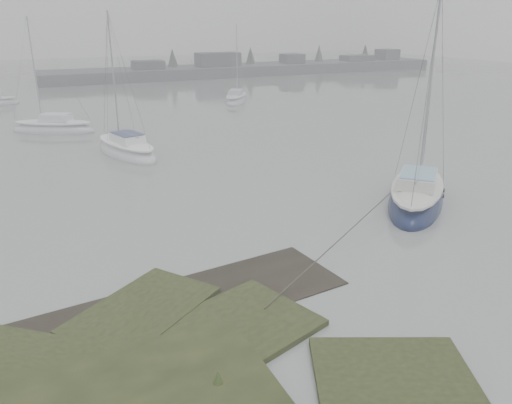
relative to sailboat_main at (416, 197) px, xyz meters
name	(u,v)px	position (x,y,z in m)	size (l,w,h in m)	color
ground	(117,129)	(-8.92, 21.87, -0.30)	(160.00, 160.00, 0.00)	slate
far_shoreline	(259,68)	(17.92, 53.77, 0.55)	(60.00, 8.00, 4.15)	#4C4F51
sailboat_main	(416,197)	(0.00, 0.00, 0.00)	(6.55, 6.39, 9.72)	#0C1436
sailboat_white	(126,150)	(-9.79, 13.93, -0.03)	(3.63, 6.52, 8.75)	silver
sailboat_far_a	(54,128)	(-13.22, 22.65, -0.04)	(6.22, 4.69, 8.51)	#AEB3B9
sailboat_far_b	(236,99)	(4.17, 30.03, -0.06)	(4.55, 5.66, 7.85)	silver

